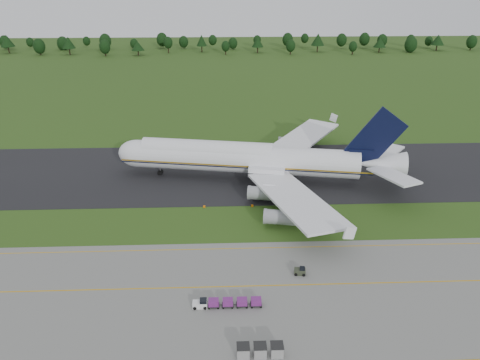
{
  "coord_description": "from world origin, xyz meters",
  "views": [
    {
      "loc": [
        -5.02,
        -88.11,
        50.38
      ],
      "look_at": [
        -1.51,
        2.0,
        9.4
      ],
      "focal_mm": 35.0,
      "sensor_mm": 36.0,
      "label": 1
    }
  ],
  "objects_px": {
    "aircraft": "(250,158)",
    "baggage_train": "(226,303)",
    "utility_cart": "(300,272)",
    "uld_row": "(260,350)",
    "edge_markers": "(228,206)"
  },
  "relations": [
    {
      "from": "utility_cart",
      "to": "baggage_train",
      "type": "bearing_deg",
      "value": -148.14
    },
    {
      "from": "uld_row",
      "to": "edge_markers",
      "type": "relative_size",
      "value": 0.57
    },
    {
      "from": "aircraft",
      "to": "baggage_train",
      "type": "height_order",
      "value": "aircraft"
    },
    {
      "from": "aircraft",
      "to": "baggage_train",
      "type": "relative_size",
      "value": 6.62
    },
    {
      "from": "aircraft",
      "to": "baggage_train",
      "type": "xyz_separation_m",
      "value": [
        -6.84,
        -49.95,
        -5.17
      ]
    },
    {
      "from": "uld_row",
      "to": "edge_markers",
      "type": "bearing_deg",
      "value": 94.76
    },
    {
      "from": "utility_cart",
      "to": "aircraft",
      "type": "bearing_deg",
      "value": 98.89
    },
    {
      "from": "baggage_train",
      "to": "utility_cart",
      "type": "bearing_deg",
      "value": 31.86
    },
    {
      "from": "baggage_train",
      "to": "uld_row",
      "type": "bearing_deg",
      "value": -66.56
    },
    {
      "from": "baggage_train",
      "to": "edge_markers",
      "type": "relative_size",
      "value": 0.97
    },
    {
      "from": "utility_cart",
      "to": "uld_row",
      "type": "height_order",
      "value": "uld_row"
    },
    {
      "from": "baggage_train",
      "to": "aircraft",
      "type": "bearing_deg",
      "value": 82.21
    },
    {
      "from": "uld_row",
      "to": "baggage_train",
      "type": "bearing_deg",
      "value": 113.44
    },
    {
      "from": "aircraft",
      "to": "uld_row",
      "type": "relative_size",
      "value": 11.21
    },
    {
      "from": "baggage_train",
      "to": "uld_row",
      "type": "relative_size",
      "value": 1.69
    }
  ]
}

